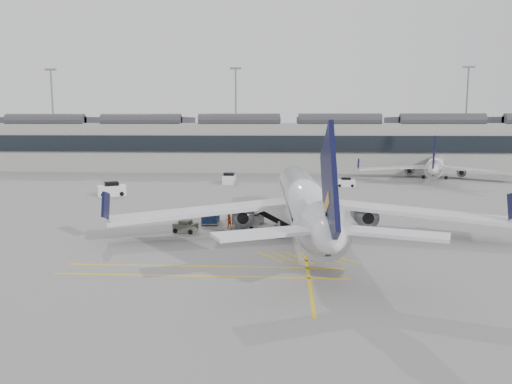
# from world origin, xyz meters

# --- Properties ---
(ground) EXTENTS (220.00, 220.00, 0.00)m
(ground) POSITION_xyz_m (0.00, 0.00, 0.00)
(ground) COLOR gray
(ground) RESTS_ON ground
(terminal) EXTENTS (200.00, 20.45, 12.40)m
(terminal) POSITION_xyz_m (0.00, 71.93, 6.14)
(terminal) COLOR #9E9E99
(terminal) RESTS_ON ground
(light_masts) EXTENTS (113.00, 0.60, 25.45)m
(light_masts) POSITION_xyz_m (-1.67, 86.00, 14.49)
(light_masts) COLOR slate
(light_masts) RESTS_ON ground
(apron_markings) EXTENTS (0.25, 60.00, 0.01)m
(apron_markings) POSITION_xyz_m (10.00, 10.00, 0.01)
(apron_markings) COLOR gold
(apron_markings) RESTS_ON ground
(airliner_main) EXTENTS (39.34, 43.06, 11.44)m
(airliner_main) POSITION_xyz_m (10.26, 2.31, 3.36)
(airliner_main) COLOR silver
(airliner_main) RESTS_ON ground
(airliner_far) EXTENTS (29.26, 32.47, 8.93)m
(airliner_far) POSITION_xyz_m (38.44, 54.27, 2.62)
(airliner_far) COLOR silver
(airliner_far) RESTS_ON ground
(belt_loader) EXTENTS (4.89, 3.13, 1.95)m
(belt_loader) POSITION_xyz_m (6.29, 3.38, 0.57)
(belt_loader) COLOR silver
(belt_loader) RESTS_ON ground
(baggage_cart_a) EXTENTS (2.05, 1.88, 1.77)m
(baggage_cart_a) POSITION_xyz_m (4.67, 4.10, 0.95)
(baggage_cart_a) COLOR gray
(baggage_cart_a) RESTS_ON ground
(baggage_cart_b) EXTENTS (2.01, 1.77, 1.85)m
(baggage_cart_b) POSITION_xyz_m (3.91, 5.47, 0.99)
(baggage_cart_b) COLOR gray
(baggage_cart_b) RESTS_ON ground
(baggage_cart_c) EXTENTS (1.86, 1.54, 1.95)m
(baggage_cart_c) POSITION_xyz_m (-0.02, 5.89, 1.05)
(baggage_cart_c) COLOR gray
(baggage_cart_c) RESTS_ON ground
(baggage_cart_d) EXTENTS (1.92, 1.77, 1.65)m
(baggage_cart_d) POSITION_xyz_m (-0.14, 7.86, 0.88)
(baggage_cart_d) COLOR gray
(baggage_cart_d) RESTS_ON ground
(ramp_agent_a) EXTENTS (0.77, 0.66, 1.78)m
(ramp_agent_a) POSITION_xyz_m (2.72, 5.32, 0.89)
(ramp_agent_a) COLOR #E6480C
(ramp_agent_a) RESTS_ON ground
(ramp_agent_b) EXTENTS (0.96, 0.92, 1.56)m
(ramp_agent_b) POSITION_xyz_m (2.15, 4.77, 0.78)
(ramp_agent_b) COLOR #FF500D
(ramp_agent_b) RESTS_ON ground
(pushback_tug) EXTENTS (2.55, 1.87, 1.29)m
(pushback_tug) POSITION_xyz_m (-1.97, 1.95, 0.57)
(pushback_tug) COLOR #535548
(pushback_tug) RESTS_ON ground
(safety_cone_nose) EXTENTS (0.34, 0.34, 0.48)m
(safety_cone_nose) POSITION_xyz_m (12.26, 24.65, 0.24)
(safety_cone_nose) COLOR #F24C0A
(safety_cone_nose) RESTS_ON ground
(safety_cone_engine) EXTENTS (0.40, 0.40, 0.55)m
(safety_cone_engine) POSITION_xyz_m (15.89, 2.95, 0.28)
(safety_cone_engine) COLOR #F24C0A
(safety_cone_engine) RESTS_ON ground
(service_van_left) EXTENTS (4.61, 3.68, 2.12)m
(service_van_left) POSITION_xyz_m (-18.43, 26.73, 0.95)
(service_van_left) COLOR white
(service_van_left) RESTS_ON ground
(service_van_mid) EXTENTS (2.10, 4.08, 2.08)m
(service_van_mid) POSITION_xyz_m (-1.99, 42.50, 0.93)
(service_van_mid) COLOR white
(service_van_mid) RESTS_ON ground
(service_van_right) EXTENTS (3.26, 1.66, 1.67)m
(service_van_right) POSITION_xyz_m (18.83, 39.73, 0.75)
(service_van_right) COLOR white
(service_van_right) RESTS_ON ground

